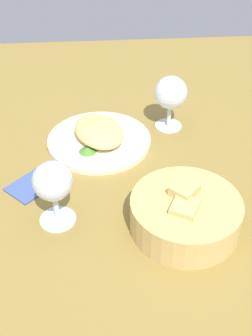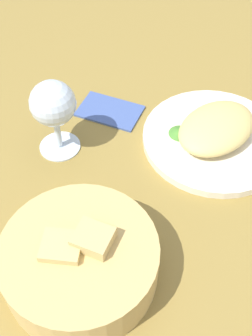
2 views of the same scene
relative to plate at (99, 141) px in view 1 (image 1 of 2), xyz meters
The scene contains 8 objects.
ground_plane 7.86cm from the plate, 17.02° to the left, with size 140.00×140.00×2.00cm, color olive.
plate is the anchor object (origin of this frame).
omelette 2.63cm from the plate, 90.00° to the right, with size 14.70×10.22×3.86cm, color #DDC16F.
lettuce_garnish 5.83cm from the plate, 27.99° to the right, with size 3.89×3.89×1.05cm, color #468430.
bread_basket 31.40cm from the plate, 27.58° to the left, with size 19.70×19.70×8.05cm.
wine_glass_near 26.81cm from the plate, 19.17° to the right, with size 7.08×7.08×12.97cm.
wine_glass_far 19.84cm from the plate, 109.06° to the left, with size 7.77×7.77×13.15cm.
folded_napkin 19.12cm from the plate, 45.00° to the right, with size 11.00×7.00×0.80cm, color #405798.
Camera 1 is at (72.06, -2.43, 55.45)cm, focal length 44.43 mm.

